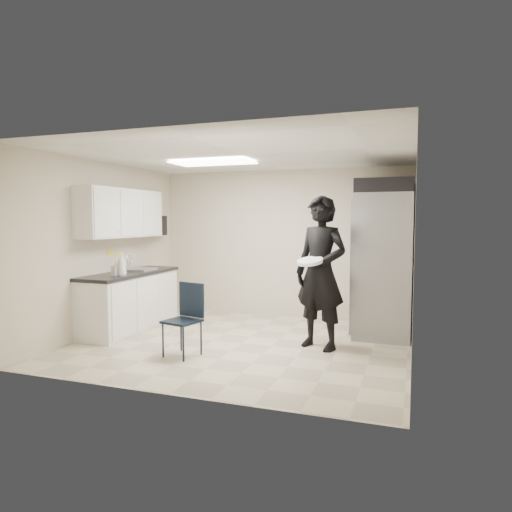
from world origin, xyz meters
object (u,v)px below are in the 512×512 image
at_px(lower_counter, 130,302).
at_px(commercial_fridge, 385,264).
at_px(folding_chair, 182,321).
at_px(man_tuxedo, 321,273).

distance_m(lower_counter, commercial_fridge, 3.98).
bearing_deg(commercial_fridge, folding_chair, -138.21).
relative_size(lower_counter, folding_chair, 2.13).
xyz_separation_m(commercial_fridge, man_tuxedo, (-0.75, -1.14, -0.03)).
distance_m(commercial_fridge, man_tuxedo, 1.37).
height_order(lower_counter, folding_chair, folding_chair).
xyz_separation_m(commercial_fridge, folding_chair, (-2.33, -2.08, -0.60)).
distance_m(folding_chair, man_tuxedo, 1.92).
bearing_deg(man_tuxedo, folding_chair, -127.34).
height_order(commercial_fridge, folding_chair, commercial_fridge).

